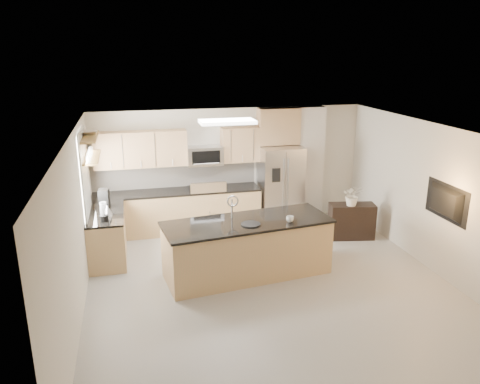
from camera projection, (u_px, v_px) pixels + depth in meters
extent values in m
plane|color=#9A9992|center=(272.00, 288.00, 7.81)|extent=(6.50, 6.50, 0.00)
cube|color=white|center=(275.00, 134.00, 7.05)|extent=(6.00, 6.50, 0.02)
cube|color=beige|center=(230.00, 167.00, 10.45)|extent=(6.00, 0.02, 2.60)
cube|color=beige|center=(376.00, 328.00, 4.40)|extent=(6.00, 0.02, 2.60)
cube|color=beige|center=(75.00, 231.00, 6.76)|extent=(0.02, 6.50, 2.60)
cube|color=beige|center=(439.00, 201.00, 8.09)|extent=(0.02, 6.50, 2.60)
cube|color=tan|center=(178.00, 212.00, 10.13)|extent=(3.55, 0.65, 0.88)
cube|color=black|center=(177.00, 192.00, 9.99)|extent=(3.55, 0.66, 0.04)
cube|color=beige|center=(175.00, 175.00, 10.20)|extent=(3.55, 0.02, 0.52)
cube|color=tan|center=(108.00, 236.00, 8.81)|extent=(0.65, 1.50, 0.88)
cube|color=black|center=(105.00, 213.00, 8.67)|extent=(0.66, 1.50, 0.04)
cube|color=black|center=(207.00, 209.00, 10.26)|extent=(0.76, 0.64, 0.90)
cube|color=black|center=(206.00, 189.00, 10.13)|extent=(0.76, 0.62, 0.03)
cube|color=silver|center=(209.00, 188.00, 9.81)|extent=(0.76, 0.04, 0.22)
cube|color=tan|center=(140.00, 149.00, 9.71)|extent=(1.92, 0.33, 0.75)
cube|color=tan|center=(240.00, 145.00, 10.18)|extent=(0.82, 0.33, 0.75)
cube|color=silver|center=(205.00, 155.00, 10.03)|extent=(0.76, 0.40, 0.40)
cube|color=black|center=(206.00, 157.00, 9.85)|extent=(0.60, 0.02, 0.28)
cube|color=silver|center=(280.00, 186.00, 10.46)|extent=(0.92, 0.75, 1.78)
cube|color=gray|center=(285.00, 190.00, 10.10)|extent=(0.02, 0.01, 1.69)
cube|color=black|center=(276.00, 175.00, 9.94)|extent=(0.18, 0.03, 0.30)
cube|color=beige|center=(309.00, 164.00, 10.71)|extent=(0.60, 0.30, 2.60)
cube|color=white|center=(84.00, 175.00, 8.38)|extent=(0.03, 1.05, 1.55)
cube|color=white|center=(85.00, 175.00, 8.39)|extent=(0.03, 1.15, 1.65)
cube|color=brown|center=(91.00, 157.00, 8.42)|extent=(0.30, 1.20, 0.04)
cube|color=brown|center=(89.00, 137.00, 8.31)|extent=(0.30, 1.20, 0.04)
cube|color=white|center=(227.00, 122.00, 8.46)|extent=(1.00, 0.50, 0.06)
cube|color=tan|center=(247.00, 249.00, 8.15)|extent=(2.94, 1.33, 0.96)
cube|color=black|center=(247.00, 222.00, 8.00)|extent=(3.00, 1.40, 0.04)
cube|color=black|center=(235.00, 224.00, 7.96)|extent=(0.60, 0.44, 0.01)
cylinder|color=silver|center=(232.00, 208.00, 8.12)|extent=(0.03, 0.03, 0.34)
torus|color=silver|center=(233.00, 201.00, 8.02)|extent=(0.21, 0.03, 0.21)
cube|color=black|center=(351.00, 221.00, 9.77)|extent=(0.98, 0.55, 0.74)
imported|color=white|center=(290.00, 219.00, 7.95)|extent=(0.15, 0.15, 0.10)
cylinder|color=black|center=(251.00, 224.00, 7.83)|extent=(0.37, 0.37, 0.02)
cylinder|color=black|center=(104.00, 218.00, 8.22)|extent=(0.15, 0.15, 0.10)
cylinder|color=silver|center=(103.00, 209.00, 8.16)|extent=(0.11, 0.11, 0.25)
cone|color=silver|center=(107.00, 210.00, 8.49)|extent=(0.18, 0.18, 0.20)
cylinder|color=black|center=(107.00, 204.00, 8.46)|extent=(0.04, 0.04, 0.04)
cube|color=black|center=(104.00, 198.00, 8.92)|extent=(0.21, 0.25, 0.35)
cylinder|color=silver|center=(104.00, 203.00, 8.89)|extent=(0.11, 0.11, 0.12)
imported|color=silver|center=(89.00, 132.00, 8.42)|extent=(0.46, 0.46, 0.09)
imported|color=white|center=(353.00, 190.00, 9.50)|extent=(0.72, 0.68, 0.66)
imported|color=black|center=(442.00, 202.00, 7.87)|extent=(0.14, 1.08, 0.62)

